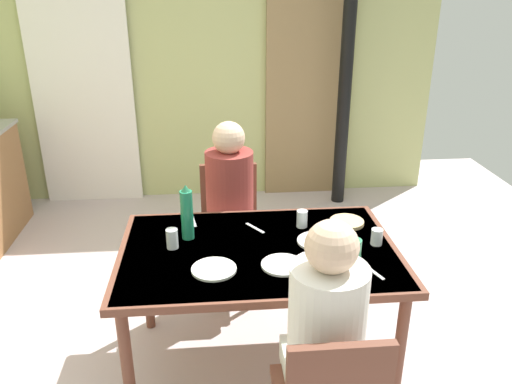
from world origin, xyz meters
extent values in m
plane|color=#C1B0B2|center=(0.00, 0.00, 0.00)|extent=(6.49, 6.49, 0.00)
cube|color=#B2B976|center=(0.00, 2.49, 1.32)|extent=(4.52, 0.10, 2.64)
cube|color=olive|center=(1.05, 2.41, 1.00)|extent=(0.80, 0.05, 2.00)
cylinder|color=black|center=(1.34, 2.14, 1.32)|extent=(0.12, 0.12, 2.64)
cube|color=white|center=(-1.02, 2.39, 1.11)|extent=(0.90, 0.03, 2.22)
cube|color=brown|center=(0.35, -0.07, 0.72)|extent=(1.42, 0.93, 0.04)
cube|color=#DD9D97|center=(0.35, -0.07, 0.74)|extent=(1.36, 0.89, 0.00)
cylinder|color=brown|center=(-0.29, -0.47, 0.35)|extent=(0.06, 0.06, 0.70)
cylinder|color=brown|center=(0.99, -0.47, 0.35)|extent=(0.06, 0.06, 0.70)
cylinder|color=brown|center=(-0.29, 0.32, 0.35)|extent=(0.06, 0.06, 0.70)
cylinder|color=brown|center=(0.99, 0.32, 0.35)|extent=(0.06, 0.06, 0.70)
cube|color=brown|center=(0.23, 0.67, 0.45)|extent=(0.40, 0.40, 0.04)
cube|color=brown|center=(0.23, 0.85, 0.66)|extent=(0.38, 0.04, 0.42)
cylinder|color=brown|center=(0.40, 0.50, 0.21)|extent=(0.04, 0.04, 0.41)
cylinder|color=brown|center=(0.06, 0.50, 0.21)|extent=(0.04, 0.04, 0.41)
cylinder|color=brown|center=(0.40, 0.84, 0.21)|extent=(0.04, 0.04, 0.41)
cylinder|color=brown|center=(0.06, 0.84, 0.21)|extent=(0.04, 0.04, 0.41)
cube|color=silver|center=(0.55, -0.66, 0.51)|extent=(0.30, 0.22, 0.12)
cylinder|color=silver|center=(0.55, -0.77, 0.77)|extent=(0.30, 0.30, 0.52)
sphere|color=beige|center=(0.55, -0.77, 1.12)|extent=(0.20, 0.20, 0.20)
cube|color=maroon|center=(0.23, 0.51, 0.51)|extent=(0.30, 0.22, 0.12)
cylinder|color=maroon|center=(0.23, 0.62, 0.77)|extent=(0.30, 0.30, 0.52)
sphere|color=beige|center=(0.23, 0.62, 1.12)|extent=(0.20, 0.20, 0.20)
cylinder|color=#3A9064|center=(0.73, -0.45, 0.85)|extent=(0.07, 0.07, 0.23)
cone|color=#3E8B5A|center=(0.73, -0.45, 0.99)|extent=(0.05, 0.05, 0.04)
cylinder|color=#1D7852|center=(-0.01, 0.08, 0.87)|extent=(0.07, 0.07, 0.27)
cone|color=#226B47|center=(-0.01, 0.08, 1.02)|extent=(0.05, 0.05, 0.04)
cylinder|color=white|center=(0.12, -0.26, 0.74)|extent=(0.21, 0.21, 0.01)
cylinder|color=white|center=(0.66, -0.03, 0.74)|extent=(0.22, 0.22, 0.01)
cylinder|color=white|center=(0.45, -0.25, 0.74)|extent=(0.21, 0.21, 0.01)
cylinder|color=silver|center=(-0.09, -0.02, 0.79)|extent=(0.06, 0.06, 0.10)
cylinder|color=silver|center=(0.61, 0.16, 0.79)|extent=(0.06, 0.06, 0.10)
cylinder|color=silver|center=(0.96, -0.08, 0.78)|extent=(0.06, 0.06, 0.09)
cylinder|color=#DBB77A|center=(0.87, 0.17, 0.75)|extent=(0.19, 0.19, 0.02)
cube|color=silver|center=(0.01, 0.28, 0.74)|extent=(0.04, 0.15, 0.00)
cube|color=silver|center=(0.86, -0.35, 0.74)|extent=(0.07, 0.15, 0.00)
cube|color=silver|center=(0.35, 0.16, 0.74)|extent=(0.10, 0.13, 0.00)
camera|label=1|loc=(0.13, -2.34, 2.01)|focal=35.80mm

